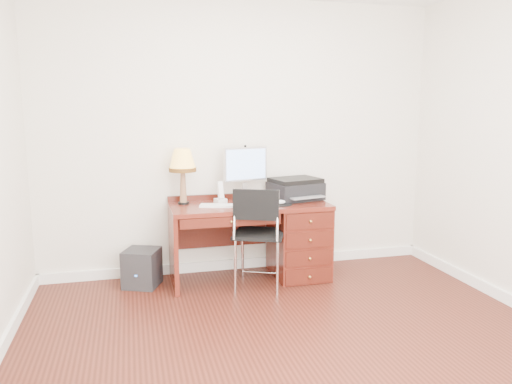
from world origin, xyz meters
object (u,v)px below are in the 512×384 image
object	(u,v)px
desk	(281,236)
phone	(220,197)
chair	(261,228)
leg_lamp	(183,164)
monitor	(246,167)
printer	(295,189)
equipment_box	(142,268)

from	to	relation	value
desk	phone	world-z (taller)	phone
phone	chair	bearing A→B (deg)	-69.31
leg_lamp	monitor	bearing A→B (deg)	1.70
desk	printer	bearing A→B (deg)	31.37
monitor	phone	world-z (taller)	monitor
desk	equipment_box	size ratio (longest dim) A/B	4.27
printer	chair	xyz separation A→B (m)	(-0.46, -0.41, -0.28)
desk	leg_lamp	world-z (taller)	leg_lamp
chair	equipment_box	size ratio (longest dim) A/B	2.72
leg_lamp	phone	distance (m)	0.48
desk	printer	world-z (taller)	printer
desk	printer	size ratio (longest dim) A/B	2.71
leg_lamp	printer	bearing A→B (deg)	-1.23
phone	monitor	bearing A→B (deg)	-4.76
desk	printer	xyz separation A→B (m)	(0.18, 0.11, 0.44)
desk	chair	bearing A→B (deg)	-133.54
chair	equipment_box	bearing A→B (deg)	-175.70
monitor	printer	world-z (taller)	monitor
desk	leg_lamp	size ratio (longest dim) A/B	2.85
leg_lamp	chair	bearing A→B (deg)	-33.37
equipment_box	printer	bearing A→B (deg)	24.68
desk	chair	size ratio (longest dim) A/B	1.57
phone	chair	world-z (taller)	phone
printer	leg_lamp	bearing A→B (deg)	165.06
monitor	printer	size ratio (longest dim) A/B	0.95
monitor	equipment_box	world-z (taller)	monitor
printer	desk	bearing A→B (deg)	-162.33
monitor	equipment_box	distance (m)	1.37
phone	equipment_box	world-z (taller)	phone
desk	monitor	world-z (taller)	monitor
monitor	chair	bearing A→B (deg)	-99.31
printer	chair	distance (m)	0.67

